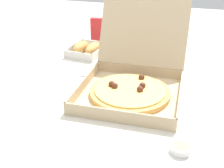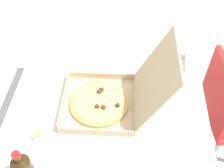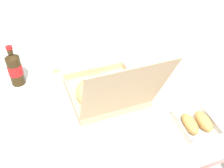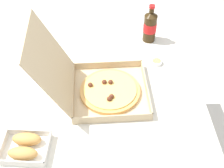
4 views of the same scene
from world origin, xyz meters
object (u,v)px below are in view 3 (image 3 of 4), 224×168
object	(u,v)px
dipping_sauce_cup	(57,72)
pizza_box_open	(108,91)
paper_menu	(199,77)
cola_bottle	(15,69)
bread_side_box	(196,123)

from	to	relation	value
dipping_sauce_cup	pizza_box_open	bearing A→B (deg)	123.08
pizza_box_open	paper_menu	bearing A→B (deg)	-179.81
pizza_box_open	cola_bottle	xyz separation A→B (m)	(0.41, -0.29, 0.04)
dipping_sauce_cup	bread_side_box	bearing A→B (deg)	129.21
bread_side_box	paper_menu	bearing A→B (deg)	-127.90
bread_side_box	cola_bottle	distance (m)	0.93
bread_side_box	paper_menu	distance (m)	0.39
bread_side_box	cola_bottle	xyz separation A→B (m)	(0.71, -0.60, 0.07)
pizza_box_open	bread_side_box	world-z (taller)	pizza_box_open
paper_menu	dipping_sauce_cup	distance (m)	0.80
cola_bottle	dipping_sauce_cup	size ratio (longest dim) A/B	4.00
bread_side_box	dipping_sauce_cup	xyz separation A→B (m)	(0.50, -0.61, -0.01)
pizza_box_open	dipping_sauce_cup	xyz separation A→B (m)	(0.20, -0.31, -0.04)
pizza_box_open	dipping_sauce_cup	world-z (taller)	pizza_box_open
cola_bottle	paper_menu	size ratio (longest dim) A/B	1.07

